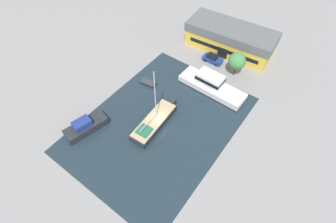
# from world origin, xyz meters

# --- Properties ---
(ground_plane) EXTENTS (440.00, 440.00, 0.00)m
(ground_plane) POSITION_xyz_m (0.00, 0.00, 0.00)
(ground_plane) COLOR gray
(water_canal) EXTENTS (23.69, 32.39, 0.01)m
(water_canal) POSITION_xyz_m (0.00, 0.00, 0.00)
(water_canal) COLOR #1E2D38
(water_canal) RESTS_ON ground
(warehouse_building) EXTENTS (20.03, 9.36, 5.57)m
(warehouse_building) POSITION_xyz_m (-0.49, 26.40, 2.82)
(warehouse_building) COLOR gold
(warehouse_building) RESTS_ON ground
(quay_tree_near_building) EXTENTS (3.50, 3.50, 5.41)m
(quay_tree_near_building) POSITION_xyz_m (4.61, 19.32, 3.64)
(quay_tree_near_building) COLOR brown
(quay_tree_near_building) RESTS_ON ground
(parked_car) EXTENTS (4.43, 2.03, 1.76)m
(parked_car) POSITION_xyz_m (-1.13, 20.23, 0.87)
(parked_car) COLOR navy
(parked_car) RESTS_ON ground
(sailboat_moored) EXTENTS (3.82, 11.53, 12.16)m
(sailboat_moored) POSITION_xyz_m (-0.64, -0.69, 0.78)
(sailboat_moored) COLOR #23282D
(sailboat_moored) RESTS_ON water_canal
(motor_cruiser) EXTENTS (13.69, 4.46, 3.63)m
(motor_cruiser) POSITION_xyz_m (2.94, 12.73, 1.30)
(motor_cruiser) COLOR silver
(motor_cruiser) RESTS_ON water_canal
(small_dinghy) EXTENTS (3.45, 2.02, 0.57)m
(small_dinghy) POSITION_xyz_m (-8.07, 6.53, 0.29)
(small_dinghy) COLOR #19234C
(small_dinghy) RESTS_ON water_canal
(cabin_boat) EXTENTS (4.46, 7.96, 2.69)m
(cabin_boat) POSITION_xyz_m (-9.54, -8.79, 0.99)
(cabin_boat) COLOR #23282D
(cabin_boat) RESTS_ON water_canal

